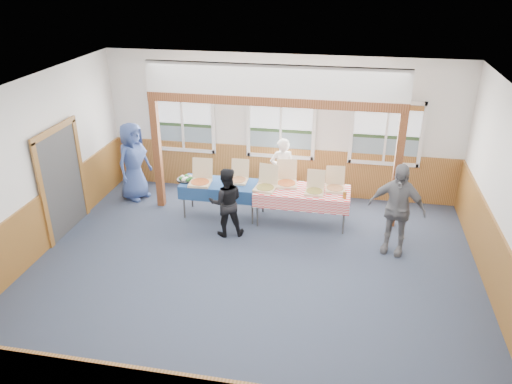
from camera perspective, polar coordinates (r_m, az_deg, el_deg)
floor at (r=8.87m, az=-0.58°, el=-9.37°), size 8.00×8.00×0.00m
ceiling at (r=7.53m, az=-0.69°, el=11.12°), size 8.00×8.00×0.00m
wall_back at (r=11.29m, az=2.89°, el=7.48°), size 8.00×0.00×8.00m
wall_front at (r=5.22m, az=-8.51°, el=-16.26°), size 8.00×0.00×8.00m
wall_left at (r=9.63m, az=-24.69°, el=1.92°), size 0.00×8.00×8.00m
wainscot_back at (r=11.63m, az=2.76°, el=2.51°), size 7.98×0.05×1.10m
wainscot_left at (r=10.04m, az=-23.51°, el=-3.60°), size 0.05×6.98×1.10m
wainscot_right at (r=8.81m, az=25.94°, el=-8.23°), size 0.05×6.98×1.10m
cased_opening at (r=10.49m, az=-21.32°, el=1.08°), size 0.06×1.30×2.10m
window_left at (r=11.74m, az=-8.43°, el=8.36°), size 1.56×0.10×1.46m
window_mid at (r=11.22m, az=2.86°, el=7.80°), size 1.56×0.10×1.46m
window_right at (r=11.16m, az=14.72°, el=6.90°), size 1.56×0.10×1.46m
post_left at (r=10.94m, az=-11.19°, el=4.22°), size 0.15×0.15×2.40m
post_right at (r=10.26m, az=15.83°, el=2.27°), size 0.15×0.15×2.40m
cross_beam at (r=9.90m, az=2.00°, el=10.32°), size 5.15×0.18×0.18m
table_left at (r=10.50m, az=-4.07°, el=0.74°), size 1.66×0.75×0.76m
table_right at (r=10.20m, az=5.32°, el=-0.00°), size 2.07×1.35×0.76m
pizza_box_a at (r=10.46m, az=-6.37°, el=1.33°), size 0.45×0.54×0.47m
pizza_box_b at (r=10.51m, az=-2.02°, el=1.59°), size 0.38×0.46×0.41m
pizza_box_c at (r=10.15m, az=1.11°, el=0.72°), size 0.47×0.55×0.45m
pizza_box_d at (r=10.36m, az=3.50°, el=1.22°), size 0.49×0.57×0.46m
pizza_box_e at (r=10.07m, az=6.72°, el=0.31°), size 0.38×0.46×0.40m
pizza_box_f at (r=10.25m, az=9.02°, el=0.65°), size 0.42×0.50×0.42m
veggie_tray at (r=10.66m, az=-7.99°, el=1.51°), size 0.39×0.39×0.09m
drink_glass at (r=9.89m, az=10.10°, el=-0.32°), size 0.07×0.07×0.15m
woman_white at (r=11.10m, az=3.00°, el=2.48°), size 0.63×0.50×1.50m
woman_black at (r=9.75m, az=-3.43°, el=-1.17°), size 0.81×0.71×1.41m
man_blue at (r=11.53m, az=-13.84°, el=3.43°), size 0.85×1.02×1.79m
person_grey at (r=9.43m, az=15.76°, el=-1.87°), size 1.12×0.69×1.77m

